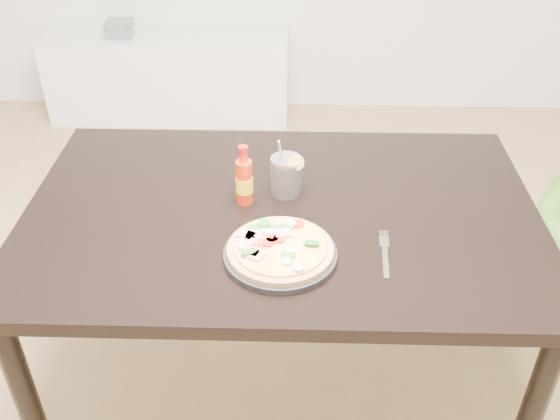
{
  "coord_description": "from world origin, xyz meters",
  "views": [
    {
      "loc": [
        -0.05,
        -1.38,
        1.73
      ],
      "look_at": [
        -0.08,
        -0.1,
        0.83
      ],
      "focal_mm": 40.0,
      "sensor_mm": 36.0,
      "label": 1
    }
  ],
  "objects_px": {
    "fork": "(385,252)",
    "hot_sauce_bottle": "(244,181)",
    "media_console": "(169,77)",
    "plate": "(280,254)",
    "pizza": "(279,248)",
    "dining_table": "(281,233)",
    "cola_cup": "(286,176)"
  },
  "relations": [
    {
      "from": "fork",
      "to": "media_console",
      "type": "distance_m",
      "value": 2.49
    },
    {
      "from": "pizza",
      "to": "media_console",
      "type": "height_order",
      "value": "pizza"
    },
    {
      "from": "dining_table",
      "to": "media_console",
      "type": "bearing_deg",
      "value": 109.26
    },
    {
      "from": "media_console",
      "to": "fork",
      "type": "bearing_deg",
      "value": -66.37
    },
    {
      "from": "dining_table",
      "to": "cola_cup",
      "type": "bearing_deg",
      "value": 82.36
    },
    {
      "from": "cola_cup",
      "to": "fork",
      "type": "relative_size",
      "value": 0.93
    },
    {
      "from": "pizza",
      "to": "plate",
      "type": "bearing_deg",
      "value": -23.87
    },
    {
      "from": "plate",
      "to": "media_console",
      "type": "bearing_deg",
      "value": 107.68
    },
    {
      "from": "media_console",
      "to": "cola_cup",
      "type": "bearing_deg",
      "value": -69.73
    },
    {
      "from": "pizza",
      "to": "hot_sauce_bottle",
      "type": "xyz_separation_m",
      "value": [
        -0.1,
        0.24,
        0.04
      ]
    },
    {
      "from": "pizza",
      "to": "cola_cup",
      "type": "distance_m",
      "value": 0.29
    },
    {
      "from": "pizza",
      "to": "cola_cup",
      "type": "height_order",
      "value": "cola_cup"
    },
    {
      "from": "plate",
      "to": "pizza",
      "type": "xyz_separation_m",
      "value": [
        -0.0,
        0.0,
        0.02
      ]
    },
    {
      "from": "plate",
      "to": "fork",
      "type": "bearing_deg",
      "value": 5.05
    },
    {
      "from": "hot_sauce_bottle",
      "to": "media_console",
      "type": "bearing_deg",
      "value": 106.94
    },
    {
      "from": "fork",
      "to": "hot_sauce_bottle",
      "type": "bearing_deg",
      "value": 153.41
    },
    {
      "from": "hot_sauce_bottle",
      "to": "pizza",
      "type": "bearing_deg",
      "value": -66.8
    },
    {
      "from": "hot_sauce_bottle",
      "to": "fork",
      "type": "bearing_deg",
      "value": -30.5
    },
    {
      "from": "dining_table",
      "to": "fork",
      "type": "bearing_deg",
      "value": -35.15
    },
    {
      "from": "pizza",
      "to": "fork",
      "type": "height_order",
      "value": "pizza"
    },
    {
      "from": "hot_sauce_bottle",
      "to": "media_console",
      "type": "distance_m",
      "value": 2.19
    },
    {
      "from": "plate",
      "to": "media_console",
      "type": "height_order",
      "value": "plate"
    },
    {
      "from": "hot_sauce_bottle",
      "to": "fork",
      "type": "distance_m",
      "value": 0.43
    },
    {
      "from": "dining_table",
      "to": "plate",
      "type": "xyz_separation_m",
      "value": [
        0.0,
        -0.21,
        0.09
      ]
    },
    {
      "from": "dining_table",
      "to": "pizza",
      "type": "height_order",
      "value": "pizza"
    },
    {
      "from": "fork",
      "to": "media_console",
      "type": "relative_size",
      "value": 0.13
    },
    {
      "from": "plate",
      "to": "fork",
      "type": "height_order",
      "value": "plate"
    },
    {
      "from": "dining_table",
      "to": "cola_cup",
      "type": "distance_m",
      "value": 0.16
    },
    {
      "from": "hot_sauce_bottle",
      "to": "media_console",
      "type": "xyz_separation_m",
      "value": [
        -0.62,
        2.02,
        -0.57
      ]
    },
    {
      "from": "cola_cup",
      "to": "media_console",
      "type": "height_order",
      "value": "cola_cup"
    },
    {
      "from": "hot_sauce_bottle",
      "to": "cola_cup",
      "type": "distance_m",
      "value": 0.12
    },
    {
      "from": "dining_table",
      "to": "pizza",
      "type": "xyz_separation_m",
      "value": [
        -0.0,
        -0.21,
        0.11
      ]
    }
  ]
}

